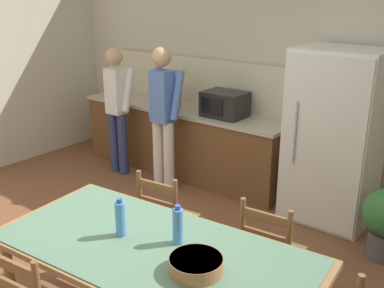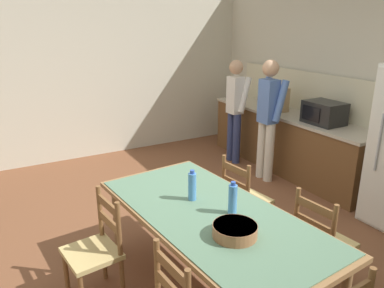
{
  "view_description": "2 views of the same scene",
  "coord_description": "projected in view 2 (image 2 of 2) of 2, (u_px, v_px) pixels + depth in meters",
  "views": [
    {
      "loc": [
        2.43,
        -2.12,
        2.32
      ],
      "look_at": [
        0.49,
        0.36,
        1.24
      ],
      "focal_mm": 42.0,
      "sensor_mm": 36.0,
      "label": 1
    },
    {
      "loc": [
        2.94,
        -1.74,
        2.22
      ],
      "look_at": [
        -0.07,
        -0.04,
        1.07
      ],
      "focal_mm": 35.0,
      "sensor_mm": 36.0,
      "label": 2
    }
  ],
  "objects": [
    {
      "name": "chair_side_far_left",
      "position": [
        244.0,
        199.0,
        3.9
      ],
      "size": [
        0.46,
        0.45,
        0.91
      ],
      "rotation": [
        0.0,
        0.0,
        3.26
      ],
      "color": "brown",
      "rests_on": "ground"
    },
    {
      "name": "chair_side_near_left",
      "position": [
        96.0,
        250.0,
        3.04
      ],
      "size": [
        0.47,
        0.45,
        0.91
      ],
      "rotation": [
        0.0,
        0.0,
        0.12
      ],
      "color": "brown",
      "rests_on": "ground"
    },
    {
      "name": "counter_splashback",
      "position": [
        306.0,
        92.0,
        5.68
      ],
      "size": [
        2.94,
        0.03,
        0.6
      ],
      "primitive_type": "cube",
      "color": "beige",
      "rests_on": "kitchen_counter"
    },
    {
      "name": "kitchen_counter",
      "position": [
        287.0,
        141.0,
        5.77
      ],
      "size": [
        2.98,
        0.66,
        0.89
      ],
      "color": "brown",
      "rests_on": "ground"
    },
    {
      "name": "bottle_off_centre",
      "position": [
        233.0,
        199.0,
        2.94
      ],
      "size": [
        0.07,
        0.07,
        0.27
      ],
      "color": "#4C8ED6",
      "rests_on": "dining_table"
    },
    {
      "name": "person_at_counter",
      "position": [
        268.0,
        114.0,
        5.23
      ],
      "size": [
        0.43,
        0.3,
        1.72
      ],
      "rotation": [
        0.0,
        0.0,
        1.57
      ],
      "color": "silver",
      "rests_on": "ground"
    },
    {
      "name": "ground_plane",
      "position": [
        199.0,
        242.0,
        3.94
      ],
      "size": [
        8.32,
        8.32,
        0.0
      ],
      "primitive_type": "plane",
      "color": "brown"
    },
    {
      "name": "dining_table",
      "position": [
        211.0,
        220.0,
        3.02
      ],
      "size": [
        2.23,
        1.21,
        0.76
      ],
      "rotation": [
        0.0,
        0.0,
        0.09
      ],
      "color": "olive",
      "rests_on": "ground"
    },
    {
      "name": "person_at_sink",
      "position": [
        235.0,
        106.0,
        5.92
      ],
      "size": [
        0.41,
        0.29,
        1.65
      ],
      "rotation": [
        0.0,
        0.0,
        1.57
      ],
      "color": "navy",
      "rests_on": "ground"
    },
    {
      "name": "chair_side_far_right",
      "position": [
        321.0,
        242.0,
        3.15
      ],
      "size": [
        0.45,
        0.44,
        0.91
      ],
      "rotation": [
        0.0,
        0.0,
        3.23
      ],
      "color": "brown",
      "rests_on": "ground"
    },
    {
      "name": "bottle_near_centre",
      "position": [
        192.0,
        186.0,
        3.16
      ],
      "size": [
        0.07,
        0.07,
        0.27
      ],
      "color": "#4C8ED6",
      "rests_on": "dining_table"
    },
    {
      "name": "wall_left",
      "position": [
        100.0,
        69.0,
        6.18
      ],
      "size": [
        0.12,
        5.2,
        2.9
      ],
      "primitive_type": "cube",
      "color": "beige",
      "rests_on": "ground"
    },
    {
      "name": "wall_back",
      "position": [
        381.0,
        84.0,
        4.72
      ],
      "size": [
        6.52,
        0.12,
        2.9
      ],
      "primitive_type": "cube",
      "color": "beige",
      "rests_on": "ground"
    },
    {
      "name": "serving_bowl",
      "position": [
        235.0,
        230.0,
        2.64
      ],
      "size": [
        0.32,
        0.32,
        0.09
      ],
      "color": "#9E6642",
      "rests_on": "dining_table"
    },
    {
      "name": "microwave",
      "position": [
        324.0,
        113.0,
        5.02
      ],
      "size": [
        0.5,
        0.39,
        0.3
      ],
      "color": "black",
      "rests_on": "kitchen_counter"
    },
    {
      "name": "paper_bag",
      "position": [
        280.0,
        100.0,
        5.71
      ],
      "size": [
        0.24,
        0.16,
        0.36
      ],
      "primitive_type": "cube",
      "color": "tan",
      "rests_on": "kitchen_counter"
    }
  ]
}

